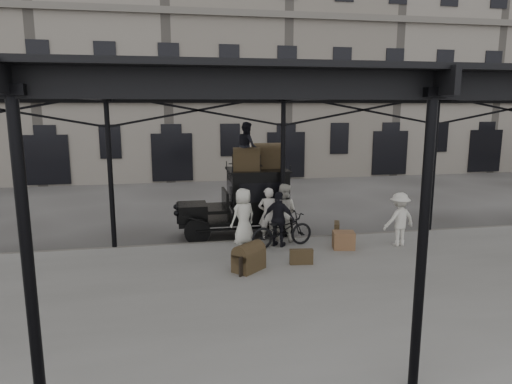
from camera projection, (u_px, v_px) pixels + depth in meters
ground at (300, 264)px, 12.23m from camera, size 120.00×120.00×0.00m
platform at (325, 290)px, 10.29m from camera, size 28.00×8.00×0.15m
canopy at (327, 86)px, 9.71m from camera, size 22.50×9.00×4.74m
building_frontage at (221, 59)px, 28.30m from camera, size 64.00×8.00×14.00m
taxi at (248, 199)px, 14.72m from camera, size 3.65×1.55×2.18m
porter_left at (268, 214)px, 13.70m from camera, size 0.63×0.45×1.63m
porter_midleft at (283, 212)px, 13.78m from camera, size 1.07×1.02×1.74m
porter_centre at (243, 216)px, 13.43m from camera, size 0.96×0.85×1.66m
porter_official at (279, 219)px, 13.13m from camera, size 1.01×0.86×1.62m
porter_right at (399, 219)px, 13.23m from camera, size 1.11×0.78×1.57m
bicycle at (282, 230)px, 13.14m from camera, size 2.01×1.08×1.01m
porter_roof at (247, 146)px, 14.30m from camera, size 0.68×0.81×1.51m
steamer_trunk_roof_near at (246, 161)px, 14.23m from camera, size 0.88×0.61×0.60m
steamer_trunk_roof_far at (267, 158)px, 14.79m from camera, size 0.94×0.59×0.68m
steamer_trunk_platform at (249, 259)px, 11.30m from camera, size 0.92×0.89×0.58m
wicker_hamper at (344, 240)px, 13.01m from camera, size 0.68×0.57×0.50m
suitcase_upright at (337, 230)px, 14.22m from camera, size 0.35×0.62×0.45m
suitcase_flat at (301, 257)px, 11.74m from camera, size 0.61×0.22×0.40m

